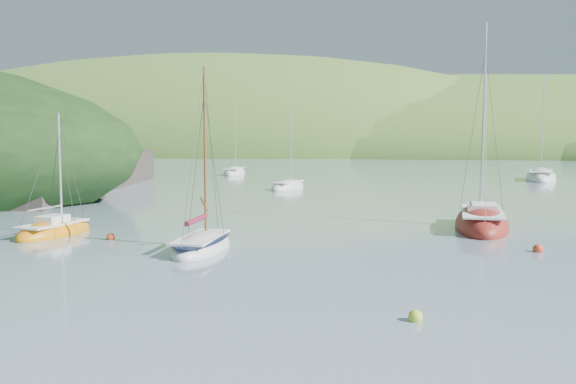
% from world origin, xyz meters
% --- Properties ---
extents(ground, '(700.00, 700.00, 0.00)m').
position_xyz_m(ground, '(0.00, 0.00, 0.00)').
color(ground, slate).
rests_on(ground, ground).
extents(shoreline_hills, '(690.00, 135.00, 56.00)m').
position_xyz_m(shoreline_hills, '(-9.66, 172.42, 0.00)').
color(shoreline_hills, '#436F2A').
rests_on(shoreline_hills, ground).
extents(daysailer_white, '(2.39, 6.11, 9.30)m').
position_xyz_m(daysailer_white, '(-4.96, 6.38, 0.21)').
color(daysailer_white, silver).
rests_on(daysailer_white, ground).
extents(sloop_red, '(3.50, 8.95, 13.02)m').
position_xyz_m(sloop_red, '(8.77, 16.22, 0.24)').
color(sloop_red, maroon).
rests_on(sloop_red, ground).
extents(sailboat_yellow, '(2.89, 5.73, 7.28)m').
position_xyz_m(sailboat_yellow, '(-14.33, 9.06, 0.17)').
color(sailboat_yellow, '#C9770D').
rests_on(sailboat_yellow, ground).
extents(distant_sloop_a, '(3.50, 6.45, 8.73)m').
position_xyz_m(distant_sloop_a, '(-7.60, 40.10, 0.16)').
color(distant_sloop_a, silver).
rests_on(distant_sloop_a, ground).
extents(distant_sloop_b, '(4.99, 10.09, 13.77)m').
position_xyz_m(distant_sloop_b, '(19.46, 58.01, 0.22)').
color(distant_sloop_b, silver).
rests_on(distant_sloop_b, ground).
extents(distant_sloop_c, '(3.01, 7.28, 10.17)m').
position_xyz_m(distant_sloop_c, '(-19.10, 60.64, 0.18)').
color(distant_sloop_c, silver).
rests_on(distant_sloop_c, ground).
extents(mooring_buoys, '(21.72, 12.91, 0.49)m').
position_xyz_m(mooring_buoys, '(2.37, 5.25, 0.12)').
color(mooring_buoys, gold).
rests_on(mooring_buoys, ground).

